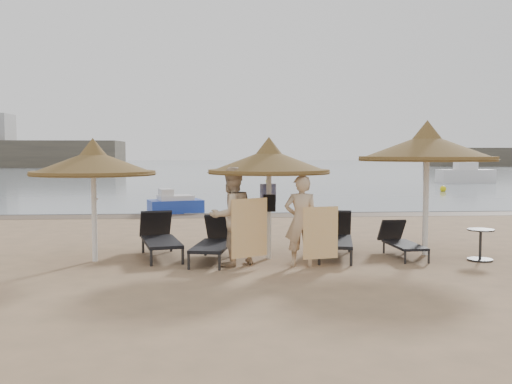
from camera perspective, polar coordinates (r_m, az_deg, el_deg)
ground at (r=11.35m, az=-0.77°, el=-7.61°), size 160.00×160.00×0.00m
sea at (r=91.13m, az=-3.80°, el=2.56°), size 200.00×140.00×0.03m
wet_sand_strip at (r=20.63m, az=-2.34°, el=-2.35°), size 200.00×1.60×0.01m
far_shore at (r=92.22m, az=-19.64°, el=4.16°), size 150.00×54.80×12.00m
palapa_left at (r=12.32m, az=-15.97°, el=2.79°), size 2.61×2.61×2.58m
palapa_center at (r=12.16m, az=1.30°, el=3.04°), size 2.64×2.64×2.61m
palapa_right at (r=13.13m, az=16.72°, el=4.25°), size 3.02×3.02×2.99m
lounger_far_left at (r=12.80m, az=-9.62°, el=-4.41°), size 1.15×2.22×0.95m
lounger_near_left at (r=12.19m, az=-4.12°, el=-4.86°), size 1.06×2.12×0.91m
lounger_near_right at (r=12.77m, az=7.94°, el=-4.40°), size 1.14×2.23×0.95m
lounger_far_right at (r=13.00m, az=14.26°, el=-4.74°), size 0.64×1.71×0.75m
side_table at (r=12.96m, az=21.52°, el=-5.02°), size 0.55×0.55×0.67m
person_left at (r=11.48m, az=-2.50°, el=-1.66°), size 1.27×1.14×2.31m
person_right at (r=11.38m, az=4.54°, el=-2.17°), size 1.01×0.69×2.13m
towel_left at (r=11.18m, az=-0.64°, el=-3.61°), size 0.74×0.42×1.16m
towel_right at (r=11.24m, az=6.49°, el=-4.08°), size 0.72×0.18×1.03m
bag_patterned at (r=12.37m, az=1.21°, el=-0.16°), size 0.35×0.22×0.42m
bag_dark at (r=12.04m, az=1.37°, el=-1.12°), size 0.27×0.14×0.36m
pedal_boat at (r=21.73m, az=-8.13°, el=-1.18°), size 2.21×1.66×0.91m
buoy_mid at (r=41.07m, az=1.24°, el=1.08°), size 0.38×0.38×0.38m
buoy_right at (r=34.49m, az=18.20°, el=0.30°), size 0.36×0.36×0.36m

